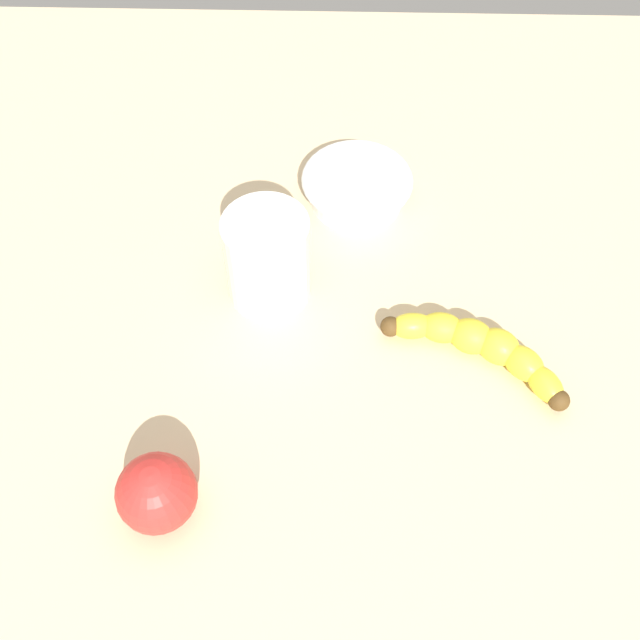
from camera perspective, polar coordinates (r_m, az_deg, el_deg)
wooden_tabletop at (r=85.93cm, az=4.95°, el=-2.32°), size 120.00×120.00×3.00cm
banana at (r=83.66cm, az=11.55°, el=-1.88°), size 18.63×11.57×3.74cm
smoothie_glass at (r=84.78cm, az=-3.79°, el=4.32°), size 9.17×9.17×10.91cm
ceramic_bowl at (r=95.99cm, az=2.68°, el=9.64°), size 13.31×13.31×4.03cm
apple_fruit at (r=73.82cm, az=-11.68°, el=-12.12°), size 7.40×7.40×7.40cm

